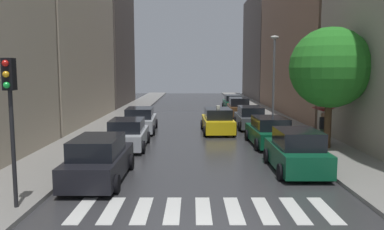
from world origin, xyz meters
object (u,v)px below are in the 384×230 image
Objects in this scene: parked_car_left_nearest at (99,160)px; taxi_midroad at (217,121)px; parked_car_right_fourth at (238,108)px; street_tree_right at (330,68)px; parked_car_right_fifth at (232,103)px; parked_car_right_nearest at (296,152)px; parked_car_right_second at (269,132)px; traffic_light_left_corner at (10,100)px; parked_car_left_third at (140,120)px; lamp_post_right at (274,74)px; pedestrian_foreground at (323,116)px; parked_car_right_third at (250,118)px; parked_car_left_second at (127,134)px.

taxi_midroad reaches higher than parked_car_left_nearest.
street_tree_right is at bearing -167.37° from parked_car_right_fourth.
parked_car_right_fourth is at bearing -17.54° from taxi_midroad.
street_tree_right is at bearing -172.29° from parked_car_right_fifth.
parked_car_right_nearest is 0.91× the size of parked_car_right_second.
parked_car_right_fourth is 24.79m from traffic_light_left_corner.
parked_car_right_nearest reaches higher than parked_car_right_fourth.
lamp_post_right is (9.37, 2.14, 3.12)m from parked_car_left_third.
parked_car_right_fourth is 13.47m from pedestrian_foreground.
parked_car_right_nearest is 11.78m from parked_car_right_third.
parked_car_left_nearest is 0.99× the size of parked_car_right_fourth.
parked_car_right_fifth reaches higher than parked_car_right_third.
traffic_light_left_corner is at bearing 134.88° from parked_car_right_second.
parked_car_right_nearest is 6.03m from pedestrian_foreground.
parked_car_left_third reaches higher than parked_car_right_second.
parked_car_left_second is at bearing 133.13° from parked_car_right_third.
parked_car_right_second is 12.93m from parked_car_right_fourth.
parked_car_right_second is (7.66, 0.75, 0.01)m from parked_car_left_second.
parked_car_right_third is 8.89m from street_tree_right.
traffic_light_left_corner reaches higher than parked_car_right_nearest.
taxi_midroad reaches higher than parked_car_right_second.
parked_car_left_second is 12.40m from lamp_post_right.
parked_car_left_nearest is 4.38m from traffic_light_left_corner.
parked_car_left_third is 1.02× the size of taxi_midroad.
parked_car_left_nearest is 26.83m from parked_car_right_fifth.
taxi_midroad is at bearing 64.46° from traffic_light_left_corner.
taxi_midroad is 5.79m from lamp_post_right.
parked_car_right_fourth reaches higher than parked_car_right_second.
parked_car_right_fourth is at bearing 106.13° from lamp_post_right.
street_tree_right is 8.25m from lamp_post_right.
parked_car_right_third is 3.62m from lamp_post_right.
taxi_midroad is 0.71× the size of lamp_post_right.
parked_car_left_third is at bearing 138.64° from parked_car_right_fourth.
street_tree_right is at bearing -138.94° from taxi_midroad.
traffic_light_left_corner reaches higher than parked_car_left_third.
parked_car_left_nearest reaches higher than parked_car_right_fifth.
parked_car_right_third is 2.29× the size of pedestrian_foreground.
traffic_light_left_corner is at bearing 171.49° from parked_car_left_third.
traffic_light_left_corner reaches higher than parked_car_right_third.
parked_car_left_third is at bearing 0.16° from parked_car_left_nearest.
parked_car_right_second is 0.74× the size of street_tree_right.
lamp_post_right reaches higher than parked_car_left_third.
street_tree_right is (10.44, -6.03, 3.46)m from parked_car_left_third.
parked_car_left_nearest is 1.03× the size of parked_car_right_second.
parked_car_right_fifth is at bearing 72.05° from traffic_light_left_corner.
parked_car_left_third is 11.69m from pedestrian_foreground.
lamp_post_right is at bearing -60.82° from taxi_midroad.
parked_car_left_nearest is at bearing -124.53° from lamp_post_right.
parked_car_right_fifth is at bearing 73.32° from pedestrian_foreground.
taxi_midroad is (5.12, 5.07, 0.03)m from parked_car_left_second.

